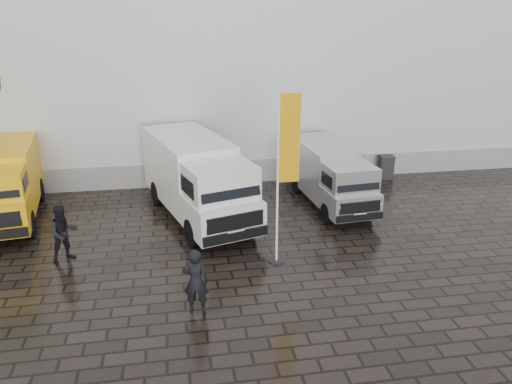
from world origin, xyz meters
TOP-DOWN VIEW (x-y plane):
  - ground at (0.00, 0.00)m, footprint 120.00×120.00m
  - exhibition_hall at (2.00, 16.00)m, footprint 44.00×16.00m
  - hall_plinth at (2.00, 7.95)m, footprint 44.00×0.15m
  - van_yellow at (-8.58, 5.14)m, footprint 2.99×5.98m
  - van_white at (-1.63, 4.20)m, footprint 4.04×7.02m
  - van_silver at (3.55, 4.70)m, footprint 2.23×5.44m
  - flagpole at (0.70, 0.37)m, footprint 0.88×0.50m
  - wheelie_bin at (7.10, 7.45)m, footprint 0.71×0.71m
  - person_front at (-2.04, -1.93)m, footprint 0.71×0.54m
  - person_tent at (-5.85, 1.58)m, footprint 1.08×0.99m

SIDE VIEW (x-z plane):
  - ground at x=0.00m, z-range 0.00..0.00m
  - hall_plinth at x=2.00m, z-range 0.00..1.00m
  - wheelie_bin at x=7.10m, z-range 0.00..1.04m
  - person_front at x=-2.04m, z-range 0.00..1.76m
  - person_tent at x=-5.85m, z-range 0.00..1.78m
  - van_silver at x=3.55m, z-range 0.00..2.30m
  - van_yellow at x=-8.58m, z-range 0.00..2.65m
  - van_white at x=-1.63m, z-range 0.00..2.89m
  - flagpole at x=0.70m, z-range 0.34..5.68m
  - exhibition_hall at x=2.00m, z-range 0.00..12.00m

